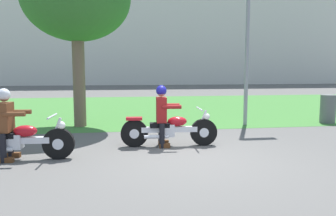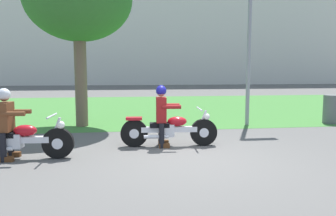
# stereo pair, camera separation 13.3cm
# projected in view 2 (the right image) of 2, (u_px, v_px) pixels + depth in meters

# --- Properties ---
(ground) EXTENTS (120.00, 120.00, 0.00)m
(ground) POSITION_uv_depth(u_px,v_px,m) (190.00, 159.00, 6.38)
(ground) COLOR #565451
(grass_verge) EXTENTS (60.00, 12.00, 0.01)m
(grass_verge) POSITION_uv_depth(u_px,v_px,m) (152.00, 107.00, 15.29)
(grass_verge) COLOR #3D7533
(grass_verge) RESTS_ON ground
(stadium_facade) EXTENTS (51.09, 8.00, 17.08)m
(stadium_facade) POSITION_uv_depth(u_px,v_px,m) (165.00, 15.00, 40.82)
(stadium_facade) COLOR silver
(stadium_facade) RESTS_ON ground
(motorcycle_lead) EXTENTS (2.20, 0.66, 0.86)m
(motorcycle_lead) POSITION_uv_depth(u_px,v_px,m) (169.00, 130.00, 7.44)
(motorcycle_lead) COLOR black
(motorcycle_lead) RESTS_ON ground
(rider_lead) EXTENTS (0.56, 0.48, 1.39)m
(rider_lead) POSITION_uv_depth(u_px,v_px,m) (162.00, 111.00, 7.38)
(rider_lead) COLOR black
(rider_lead) RESTS_ON ground
(motorcycle_follow) EXTENTS (2.19, 0.66, 0.86)m
(motorcycle_follow) POSITION_uv_depth(u_px,v_px,m) (16.00, 140.00, 6.34)
(motorcycle_follow) COLOR black
(motorcycle_follow) RESTS_ON ground
(rider_follow) EXTENTS (0.56, 0.48, 1.38)m
(rider_follow) POSITION_uv_depth(u_px,v_px,m) (6.00, 118.00, 6.28)
(rider_follow) COLOR black
(rider_follow) RESTS_ON ground
(streetlight_pole) EXTENTS (0.96, 0.20, 5.02)m
(streetlight_pole) POSITION_uv_depth(u_px,v_px,m) (254.00, 21.00, 10.00)
(streetlight_pole) COLOR gray
(streetlight_pole) RESTS_ON ground
(trash_can) EXTENTS (0.48, 0.48, 0.92)m
(trash_can) POSITION_uv_depth(u_px,v_px,m) (331.00, 109.00, 10.62)
(trash_can) COLOR #595E5B
(trash_can) RESTS_ON ground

